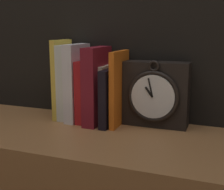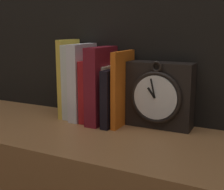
{
  "view_description": "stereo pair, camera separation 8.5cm",
  "coord_description": "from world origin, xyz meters",
  "px_view_note": "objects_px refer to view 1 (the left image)",
  "views": [
    {
      "loc": [
        0.3,
        -0.78,
        1.01
      ],
      "look_at": [
        0.0,
        0.0,
        0.84
      ],
      "focal_mm": 50.0,
      "sensor_mm": 36.0,
      "label": 1
    },
    {
      "loc": [
        0.38,
        -0.74,
        1.01
      ],
      "look_at": [
        0.0,
        0.0,
        0.84
      ],
      "focal_mm": 50.0,
      "sensor_mm": 36.0,
      "label": 2
    }
  ],
  "objects_px": {
    "book_slot4_maroon": "(97,86)",
    "book_slot7_orange": "(119,88)",
    "book_slot0_yellow": "(62,79)",
    "book_slot3_red": "(87,91)",
    "book_slot1_white": "(69,82)",
    "book_slot5_cream": "(107,94)",
    "book_slot6_black": "(111,97)",
    "book_slot2_white": "(77,83)",
    "clock": "(156,94)"
  },
  "relations": [
    {
      "from": "book_slot2_white",
      "to": "book_slot4_maroon",
      "type": "height_order",
      "value": "book_slot2_white"
    },
    {
      "from": "book_slot0_yellow",
      "to": "book_slot2_white",
      "type": "bearing_deg",
      "value": -8.21
    },
    {
      "from": "book_slot4_maroon",
      "to": "book_slot6_black",
      "type": "distance_m",
      "value": 0.06
    },
    {
      "from": "book_slot4_maroon",
      "to": "book_slot0_yellow",
      "type": "bearing_deg",
      "value": 172.96
    },
    {
      "from": "book_slot0_yellow",
      "to": "book_slot3_red",
      "type": "distance_m",
      "value": 0.1
    },
    {
      "from": "book_slot4_maroon",
      "to": "book_slot5_cream",
      "type": "xyz_separation_m",
      "value": [
        0.03,
        0.02,
        -0.03
      ]
    },
    {
      "from": "book_slot0_yellow",
      "to": "book_slot2_white",
      "type": "distance_m",
      "value": 0.06
    },
    {
      "from": "book_slot4_maroon",
      "to": "book_slot7_orange",
      "type": "bearing_deg",
      "value": 4.39
    },
    {
      "from": "book_slot4_maroon",
      "to": "book_slot7_orange",
      "type": "height_order",
      "value": "book_slot4_maroon"
    },
    {
      "from": "book_slot1_white",
      "to": "book_slot2_white",
      "type": "xyz_separation_m",
      "value": [
        0.03,
        -0.01,
        0.0
      ]
    },
    {
      "from": "book_slot1_white",
      "to": "book_slot3_red",
      "type": "height_order",
      "value": "book_slot1_white"
    },
    {
      "from": "book_slot0_yellow",
      "to": "book_slot3_red",
      "type": "relative_size",
      "value": 1.32
    },
    {
      "from": "book_slot3_red",
      "to": "book_slot5_cream",
      "type": "relative_size",
      "value": 1.08
    },
    {
      "from": "book_slot0_yellow",
      "to": "book_slot6_black",
      "type": "bearing_deg",
      "value": -5.24
    },
    {
      "from": "book_slot3_red",
      "to": "book_slot5_cream",
      "type": "bearing_deg",
      "value": 6.05
    },
    {
      "from": "book_slot0_yellow",
      "to": "book_slot5_cream",
      "type": "xyz_separation_m",
      "value": [
        0.16,
        0.0,
        -0.04
      ]
    },
    {
      "from": "book_slot5_cream",
      "to": "book_slot4_maroon",
      "type": "bearing_deg",
      "value": -147.15
    },
    {
      "from": "book_slot6_black",
      "to": "book_slot7_orange",
      "type": "distance_m",
      "value": 0.04
    },
    {
      "from": "book_slot4_maroon",
      "to": "book_slot7_orange",
      "type": "distance_m",
      "value": 0.07
    },
    {
      "from": "book_slot1_white",
      "to": "book_slot4_maroon",
      "type": "height_order",
      "value": "book_slot1_white"
    },
    {
      "from": "clock",
      "to": "book_slot7_orange",
      "type": "xyz_separation_m",
      "value": [
        -0.11,
        -0.03,
        0.02
      ]
    },
    {
      "from": "book_slot3_red",
      "to": "book_slot6_black",
      "type": "relative_size",
      "value": 1.12
    },
    {
      "from": "clock",
      "to": "book_slot1_white",
      "type": "relative_size",
      "value": 0.84
    },
    {
      "from": "book_slot4_maroon",
      "to": "book_slot3_red",
      "type": "bearing_deg",
      "value": 165.57
    },
    {
      "from": "book_slot2_white",
      "to": "book_slot3_red",
      "type": "xyz_separation_m",
      "value": [
        0.03,
        0.0,
        -0.03
      ]
    },
    {
      "from": "book_slot5_cream",
      "to": "clock",
      "type": "bearing_deg",
      "value": 6.37
    },
    {
      "from": "clock",
      "to": "book_slot3_red",
      "type": "height_order",
      "value": "clock"
    },
    {
      "from": "clock",
      "to": "book_slot4_maroon",
      "type": "distance_m",
      "value": 0.18
    },
    {
      "from": "book_slot0_yellow",
      "to": "book_slot3_red",
      "type": "bearing_deg",
      "value": -3.85
    },
    {
      "from": "book_slot0_yellow",
      "to": "book_slot7_orange",
      "type": "xyz_separation_m",
      "value": [
        0.21,
        -0.01,
        -0.02
      ]
    },
    {
      "from": "clock",
      "to": "book_slot1_white",
      "type": "bearing_deg",
      "value": -176.46
    },
    {
      "from": "clock",
      "to": "book_slot3_red",
      "type": "distance_m",
      "value": 0.22
    },
    {
      "from": "book_slot0_yellow",
      "to": "book_slot1_white",
      "type": "height_order",
      "value": "book_slot0_yellow"
    },
    {
      "from": "book_slot1_white",
      "to": "clock",
      "type": "bearing_deg",
      "value": 3.54
    },
    {
      "from": "book_slot6_black",
      "to": "book_slot5_cream",
      "type": "bearing_deg",
      "value": 139.03
    },
    {
      "from": "book_slot0_yellow",
      "to": "book_slot1_white",
      "type": "bearing_deg",
      "value": -0.12
    },
    {
      "from": "book_slot0_yellow",
      "to": "book_slot1_white",
      "type": "xyz_separation_m",
      "value": [
        0.03,
        -0.0,
        -0.01
      ]
    },
    {
      "from": "book_slot2_white",
      "to": "book_slot7_orange",
      "type": "height_order",
      "value": "book_slot2_white"
    },
    {
      "from": "book_slot4_maroon",
      "to": "book_slot6_black",
      "type": "xyz_separation_m",
      "value": [
        0.05,
        0.0,
        -0.03
      ]
    },
    {
      "from": "book_slot1_white",
      "to": "book_slot3_red",
      "type": "xyz_separation_m",
      "value": [
        0.07,
        -0.01,
        -0.02
      ]
    },
    {
      "from": "book_slot0_yellow",
      "to": "book_slot4_maroon",
      "type": "bearing_deg",
      "value": -7.04
    },
    {
      "from": "book_slot2_white",
      "to": "book_slot5_cream",
      "type": "height_order",
      "value": "book_slot2_white"
    },
    {
      "from": "book_slot3_red",
      "to": "book_slot1_white",
      "type": "bearing_deg",
      "value": 174.75
    },
    {
      "from": "book_slot1_white",
      "to": "book_slot3_red",
      "type": "bearing_deg",
      "value": -5.25
    },
    {
      "from": "book_slot0_yellow",
      "to": "book_slot5_cream",
      "type": "distance_m",
      "value": 0.17
    },
    {
      "from": "book_slot4_maroon",
      "to": "book_slot5_cream",
      "type": "bearing_deg",
      "value": 32.85
    },
    {
      "from": "book_slot0_yellow",
      "to": "book_slot5_cream",
      "type": "height_order",
      "value": "book_slot0_yellow"
    },
    {
      "from": "book_slot5_cream",
      "to": "book_slot7_orange",
      "type": "distance_m",
      "value": 0.05
    },
    {
      "from": "book_slot3_red",
      "to": "book_slot6_black",
      "type": "bearing_deg",
      "value": -6.74
    },
    {
      "from": "clock",
      "to": "book_slot4_maroon",
      "type": "relative_size",
      "value": 0.86
    }
  ]
}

